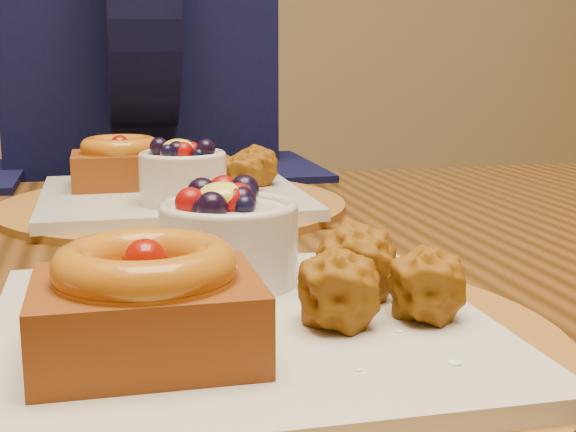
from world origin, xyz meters
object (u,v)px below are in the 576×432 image
at_px(place_setting_near, 235,307).
at_px(chair_far, 160,254).
at_px(dining_table, 199,345).
at_px(place_setting_far, 170,188).
at_px(diner, 140,104).

height_order(place_setting_near, chair_far, chair_far).
bearing_deg(place_setting_near, dining_table, 89.22).
relative_size(dining_table, place_setting_far, 4.21).
distance_m(chair_far, diner, 0.34).
xyz_separation_m(place_setting_far, chair_far, (0.03, 0.58, -0.22)).
height_order(place_setting_far, diner, diner).
height_order(chair_far, diner, diner).
height_order(place_setting_near, diner, diner).
relative_size(place_setting_far, chair_far, 0.38).
bearing_deg(chair_far, place_setting_far, -95.10).
distance_m(place_setting_near, chair_far, 1.03).
xyz_separation_m(dining_table, place_setting_near, (-0.00, -0.21, 0.10)).
height_order(dining_table, place_setting_near, place_setting_near).
bearing_deg(diner, place_setting_far, -103.94).
height_order(dining_table, place_setting_far, place_setting_far).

